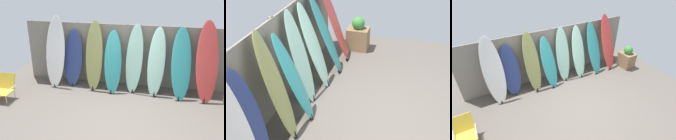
# 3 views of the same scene
# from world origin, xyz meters

# --- Properties ---
(ground) EXTENTS (7.68, 7.68, 0.00)m
(ground) POSITION_xyz_m (0.00, 0.00, 0.00)
(ground) COLOR #5B544C
(fence_back) EXTENTS (6.08, 0.11, 1.80)m
(fence_back) POSITION_xyz_m (-0.00, 2.01, 0.90)
(fence_back) COLOR gray
(fence_back) RESTS_ON ground
(surfboard_white_0) EXTENTS (0.57, 0.59, 2.02)m
(surfboard_white_0) POSITION_xyz_m (-2.03, 1.60, 1.00)
(surfboard_white_0) COLOR white
(surfboard_white_0) RESTS_ON ground
(surfboard_navy_1) EXTENTS (0.59, 0.50, 1.62)m
(surfboard_navy_1) POSITION_xyz_m (-1.55, 1.71, 0.80)
(surfboard_navy_1) COLOR navy
(surfboard_navy_1) RESTS_ON ground
(surfboard_olive_2) EXTENTS (0.51, 0.62, 1.94)m
(surfboard_olive_2) POSITION_xyz_m (-0.87, 1.59, 0.96)
(surfboard_olive_2) COLOR olive
(surfboard_olive_2) RESTS_ON ground
(surfboard_teal_3) EXTENTS (0.55, 0.74, 1.68)m
(surfboard_teal_3) POSITION_xyz_m (-0.32, 1.54, 0.83)
(surfboard_teal_3) COLOR teal
(surfboard_teal_3) RESTS_ON ground
(surfboard_seafoam_4) EXTENTS (0.52, 0.59, 1.87)m
(surfboard_seafoam_4) POSITION_xyz_m (0.26, 1.64, 0.92)
(surfboard_seafoam_4) COLOR #9ED6BC
(surfboard_seafoam_4) RESTS_ON ground
(surfboard_seafoam_5) EXTENTS (0.52, 0.72, 1.82)m
(surfboard_seafoam_5) POSITION_xyz_m (0.86, 1.59, 0.90)
(surfboard_seafoam_5) COLOR #9ED6BC
(surfboard_seafoam_5) RESTS_ON ground
(surfboard_teal_6) EXTENTS (0.58, 0.80, 1.85)m
(surfboard_teal_6) POSITION_xyz_m (1.51, 1.53, 0.91)
(surfboard_teal_6) COLOR teal
(surfboard_teal_6) RESTS_ON ground
(surfboard_red_7) EXTENTS (0.63, 0.83, 2.05)m
(surfboard_red_7) POSITION_xyz_m (2.14, 1.53, 1.01)
(surfboard_red_7) COLOR #D13D38
(surfboard_red_7) RESTS_ON ground
(beach_chair) EXTENTS (0.50, 0.56, 0.65)m
(beach_chair) POSITION_xyz_m (-3.04, 0.46, 0.32)
(beach_chair) COLOR silver
(beach_chair) RESTS_ON ground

